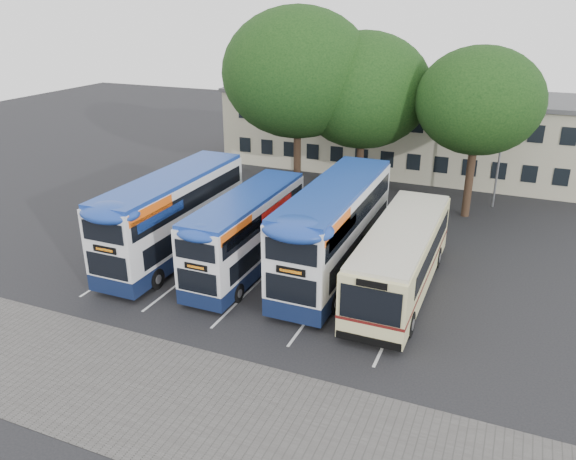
{
  "coord_description": "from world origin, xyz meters",
  "views": [
    {
      "loc": [
        7.1,
        -17.91,
        12.74
      ],
      "look_at": [
        -2.55,
        5.0,
        2.6
      ],
      "focal_mm": 35.0,
      "sensor_mm": 36.0,
      "label": 1
    }
  ],
  "objects_px": {
    "bus_single": "(401,254)",
    "bus_dd_mid": "(247,230)",
    "lamp_post": "(503,132)",
    "bus_dd_right": "(335,226)",
    "tree_mid": "(363,90)",
    "tree_left": "(298,73)",
    "tree_right": "(479,101)",
    "bus_dd_left": "(174,213)"
  },
  "relations": [
    {
      "from": "lamp_post",
      "to": "bus_single",
      "type": "relative_size",
      "value": 0.83
    },
    {
      "from": "tree_mid",
      "to": "bus_dd_mid",
      "type": "height_order",
      "value": "tree_mid"
    },
    {
      "from": "tree_left",
      "to": "bus_dd_mid",
      "type": "xyz_separation_m",
      "value": [
        2.18,
        -12.03,
        -6.22
      ]
    },
    {
      "from": "lamp_post",
      "to": "bus_dd_left",
      "type": "relative_size",
      "value": 0.84
    },
    {
      "from": "tree_right",
      "to": "bus_dd_right",
      "type": "xyz_separation_m",
      "value": [
        -5.14,
        -11.14,
        -4.7
      ]
    },
    {
      "from": "bus_dd_left",
      "to": "bus_dd_mid",
      "type": "height_order",
      "value": "bus_dd_left"
    },
    {
      "from": "tree_mid",
      "to": "tree_left",
      "type": "bearing_deg",
      "value": -159.31
    },
    {
      "from": "tree_left",
      "to": "bus_dd_left",
      "type": "height_order",
      "value": "tree_left"
    },
    {
      "from": "lamp_post",
      "to": "tree_right",
      "type": "xyz_separation_m",
      "value": [
        -1.51,
        -2.44,
        2.18
      ]
    },
    {
      "from": "tree_mid",
      "to": "bus_dd_left",
      "type": "xyz_separation_m",
      "value": [
        -6.17,
        -13.53,
        -4.84
      ]
    },
    {
      "from": "tree_mid",
      "to": "tree_right",
      "type": "distance_m",
      "value": 7.51
    },
    {
      "from": "bus_dd_left",
      "to": "bus_dd_right",
      "type": "relative_size",
      "value": 0.97
    },
    {
      "from": "bus_dd_mid",
      "to": "bus_single",
      "type": "xyz_separation_m",
      "value": [
        7.57,
        0.86,
        -0.35
      ]
    },
    {
      "from": "tree_mid",
      "to": "bus_dd_mid",
      "type": "relative_size",
      "value": 1.16
    },
    {
      "from": "tree_right",
      "to": "bus_dd_left",
      "type": "relative_size",
      "value": 0.97
    },
    {
      "from": "lamp_post",
      "to": "bus_dd_right",
      "type": "relative_size",
      "value": 0.81
    },
    {
      "from": "bus_dd_left",
      "to": "bus_dd_mid",
      "type": "relative_size",
      "value": 1.12
    },
    {
      "from": "tree_mid",
      "to": "bus_dd_right",
      "type": "relative_size",
      "value": 0.99
    },
    {
      "from": "tree_left",
      "to": "tree_mid",
      "type": "distance_m",
      "value": 4.47
    },
    {
      "from": "lamp_post",
      "to": "tree_right",
      "type": "distance_m",
      "value": 3.6
    },
    {
      "from": "bus_dd_right",
      "to": "tree_right",
      "type": "bearing_deg",
      "value": 65.23
    },
    {
      "from": "tree_left",
      "to": "tree_right",
      "type": "xyz_separation_m",
      "value": [
        11.47,
        0.37,
        -1.15
      ]
    },
    {
      "from": "lamp_post",
      "to": "bus_dd_right",
      "type": "height_order",
      "value": "lamp_post"
    },
    {
      "from": "tree_mid",
      "to": "bus_dd_right",
      "type": "xyz_separation_m",
      "value": [
        2.28,
        -12.3,
        -4.76
      ]
    },
    {
      "from": "tree_right",
      "to": "bus_dd_right",
      "type": "distance_m",
      "value": 13.14
    },
    {
      "from": "tree_mid",
      "to": "bus_single",
      "type": "relative_size",
      "value": 1.01
    },
    {
      "from": "bus_single",
      "to": "tree_left",
      "type": "bearing_deg",
      "value": 131.11
    },
    {
      "from": "tree_mid",
      "to": "bus_single",
      "type": "height_order",
      "value": "tree_mid"
    },
    {
      "from": "tree_left",
      "to": "bus_single",
      "type": "xyz_separation_m",
      "value": [
        9.75,
        -11.17,
        -6.57
      ]
    },
    {
      "from": "bus_dd_mid",
      "to": "bus_dd_right",
      "type": "relative_size",
      "value": 0.86
    },
    {
      "from": "bus_dd_left",
      "to": "tree_right",
      "type": "bearing_deg",
      "value": 42.29
    },
    {
      "from": "lamp_post",
      "to": "bus_single",
      "type": "distance_m",
      "value": 14.71
    },
    {
      "from": "tree_left",
      "to": "tree_right",
      "type": "relative_size",
      "value": 1.21
    },
    {
      "from": "tree_left",
      "to": "tree_mid",
      "type": "relative_size",
      "value": 1.14
    },
    {
      "from": "bus_dd_right",
      "to": "bus_single",
      "type": "distance_m",
      "value": 3.51
    },
    {
      "from": "tree_left",
      "to": "tree_mid",
      "type": "height_order",
      "value": "tree_left"
    },
    {
      "from": "bus_dd_left",
      "to": "bus_single",
      "type": "distance_m",
      "value": 11.91
    },
    {
      "from": "bus_dd_left",
      "to": "lamp_post",
      "type": "bearing_deg",
      "value": 44.43
    },
    {
      "from": "lamp_post",
      "to": "tree_left",
      "type": "bearing_deg",
      "value": -167.78
    },
    {
      "from": "lamp_post",
      "to": "bus_dd_left",
      "type": "xyz_separation_m",
      "value": [
        -15.1,
        -14.81,
        -2.61
      ]
    },
    {
      "from": "bus_single",
      "to": "bus_dd_mid",
      "type": "bearing_deg",
      "value": -173.51
    },
    {
      "from": "lamp_post",
      "to": "tree_right",
      "type": "height_order",
      "value": "tree_right"
    }
  ]
}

